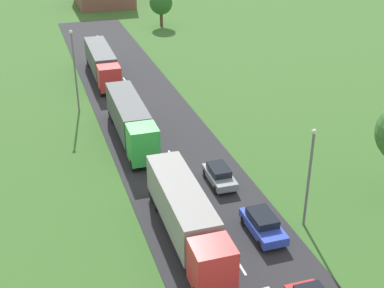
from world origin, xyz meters
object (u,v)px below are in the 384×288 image
at_px(truck_third, 131,119).
at_px(car_fourth, 263,224).
at_px(lamppost_third, 75,68).
at_px(truck_fourth, 102,62).
at_px(car_fifth, 219,175).
at_px(truck_second, 186,215).
at_px(lamppost_second, 309,173).
at_px(tree_elm, 161,3).

distance_m(truck_third, car_fourth, 17.97).
relative_size(car_fourth, lamppost_third, 0.49).
bearing_deg(truck_fourth, car_fifth, -80.42).
bearing_deg(truck_second, car_fourth, -10.70).
distance_m(truck_fourth, lamppost_second, 35.76).
relative_size(car_fifth, lamppost_second, 0.53).
relative_size(truck_third, car_fourth, 2.99).
bearing_deg(car_fifth, truck_fourth, 99.58).
bearing_deg(car_fourth, lamppost_third, 109.90).
bearing_deg(truck_second, tree_elm, 76.43).
distance_m(car_fourth, lamppost_third, 27.34).
xyz_separation_m(truck_fourth, car_fifth, (4.66, -27.63, -1.25)).
bearing_deg(truck_fourth, lamppost_third, -113.66).
relative_size(car_fourth, tree_elm, 0.76).
xyz_separation_m(car_fourth, car_fifth, (-0.44, 7.19, -0.04)).
bearing_deg(lamppost_second, tree_elm, 84.95).
relative_size(car_fourth, car_fifth, 1.07).
relative_size(car_fifth, lamppost_third, 0.46).
bearing_deg(car_fourth, lamppost_second, 2.21).
bearing_deg(car_fourth, truck_fourth, 98.33).
relative_size(car_fifth, tree_elm, 0.71).
distance_m(lamppost_third, tree_elm, 35.81).
xyz_separation_m(car_fourth, lamppost_third, (-9.21, 25.44, 3.95)).
bearing_deg(truck_second, lamppost_third, 99.34).
height_order(car_fifth, lamppost_second, lamppost_second).
bearing_deg(car_fifth, tree_elm, 80.03).
relative_size(truck_fourth, tree_elm, 2.32).
distance_m(truck_fourth, car_fourth, 35.22).
height_order(car_fifth, lamppost_third, lamppost_third).
relative_size(truck_second, lamppost_third, 1.45).
bearing_deg(lamppost_third, lamppost_second, -63.77).
bearing_deg(tree_elm, lamppost_third, -119.22).
height_order(truck_third, lamppost_third, lamppost_third).
distance_m(truck_second, car_fourth, 5.43).
bearing_deg(car_fourth, car_fifth, 93.48).
xyz_separation_m(truck_fourth, lamppost_third, (-4.11, -9.38, 2.73)).
xyz_separation_m(car_fifth, lamppost_third, (-8.77, 18.25, 3.98)).
bearing_deg(truck_fourth, truck_third, -90.99).
bearing_deg(truck_third, lamppost_second, -62.93).
relative_size(truck_fourth, lamppost_third, 1.51).
bearing_deg(tree_elm, truck_third, -109.04).
xyz_separation_m(truck_second, lamppost_second, (8.45, -0.85, 2.10)).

